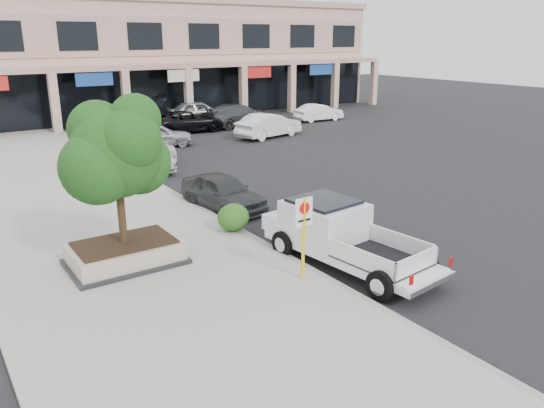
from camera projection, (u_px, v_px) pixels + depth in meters
The scene contains 19 objects.
ground at pixel (339, 255), 16.39m from camera, with size 120.00×120.00×0.00m, color black.
sidewalk at pixel (102, 232), 18.15m from camera, with size 8.00×52.00×0.15m, color gray.
curb at pixel (205, 211), 20.27m from camera, with size 0.20×52.00×0.15m, color gray.
strip_mall at pixel (152, 57), 46.00m from camera, with size 40.55×12.43×9.50m.
planter at pixel (125, 253), 15.33m from camera, with size 3.20×2.20×0.68m.
planter_tree at pixel (119, 152), 14.64m from camera, with size 2.90×2.55×4.00m.
no_parking_sign at pixel (304, 227), 14.04m from camera, with size 0.55×0.09×2.30m.
hedge at pixel (233, 217), 17.92m from camera, with size 1.10×0.99×0.94m, color #1B4213.
pickup_truck at pixel (350, 238), 15.30m from camera, with size 2.14×5.79×1.82m, color silver, non-canonical shape.
curb_car_a at pixel (223, 192), 20.52m from camera, with size 1.65×4.10×1.40m, color #292B2D.
curb_car_b at pixel (148, 157), 26.63m from camera, with size 1.41×4.05×1.33m, color #96989E.
curb_car_c at pixel (139, 144), 29.13m from camera, with size 2.26×5.57×1.62m, color silver.
curb_car_d at pixel (99, 126), 34.87m from camera, with size 2.70×5.87×1.63m, color black.
lot_car_a at pixel (157, 135), 32.27m from camera, with size 1.69×4.21×1.43m, color #A8A9B0.
lot_car_b at pixel (269, 125), 35.37m from camera, with size 1.70×4.87×1.61m, color silver.
lot_car_c at pixel (239, 115), 39.59m from camera, with size 2.35×5.79×1.68m, color #323538.
lot_car_d at pixel (187, 121), 37.33m from camera, with size 2.47×5.36×1.49m, color black.
lot_car_e at pixel (198, 111), 41.84m from camera, with size 1.96×4.88×1.66m, color gray.
lot_car_f at pixel (319, 112), 42.33m from camera, with size 1.42×4.06×1.34m, color white.
Camera 1 is at (-10.25, -11.36, 6.45)m, focal length 35.00 mm.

